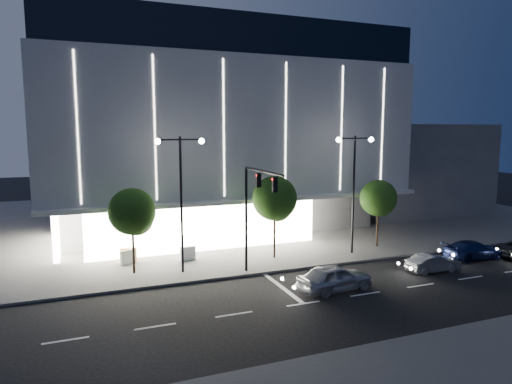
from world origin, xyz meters
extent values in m
plane|color=black|center=(0.00, 0.00, 0.00)|extent=(160.00, 160.00, 0.00)
cube|color=#474747|center=(5.00, 24.00, 0.07)|extent=(70.00, 40.00, 0.15)
cube|color=#4C4C51|center=(3.00, 24.00, 2.00)|extent=(28.00, 21.00, 4.00)
cube|color=#9D9DA2|center=(3.00, 22.00, 9.50)|extent=(30.00, 25.00, 11.00)
cube|color=black|center=(3.00, 22.00, 16.50)|extent=(29.40, 24.50, 3.00)
cube|color=white|center=(0.00, 10.70, 2.00)|extent=(18.00, 0.40, 3.60)
cube|color=white|center=(-10.80, 16.00, 2.00)|extent=(0.40, 10.00, 3.60)
cube|color=#9D9DA2|center=(3.00, 9.70, 4.10)|extent=(30.00, 2.00, 0.30)
cube|color=white|center=(3.00, 9.48, 9.50)|extent=(24.00, 0.06, 10.00)
cube|color=#4C4C51|center=(26.00, 24.00, 5.00)|extent=(16.00, 20.00, 10.00)
cylinder|color=black|center=(1.00, 4.80, 3.50)|extent=(0.18, 0.18, 7.00)
cylinder|color=black|center=(1.00, 1.90, 7.00)|extent=(0.14, 5.80, 0.14)
cube|color=black|center=(1.00, 2.60, 6.40)|extent=(0.28, 0.18, 0.85)
cube|color=black|center=(1.00, 0.20, 6.40)|extent=(0.28, 0.18, 0.85)
sphere|color=#FF0C0C|center=(0.88, 2.60, 6.70)|extent=(0.14, 0.14, 0.14)
cylinder|color=black|center=(-3.00, 6.00, 4.50)|extent=(0.16, 0.16, 9.00)
cylinder|color=black|center=(-3.70, 6.00, 8.80)|extent=(1.40, 0.10, 0.10)
cylinder|color=black|center=(-2.30, 6.00, 8.80)|extent=(1.40, 0.10, 0.10)
sphere|color=white|center=(-4.40, 6.00, 8.70)|extent=(0.36, 0.36, 0.36)
sphere|color=white|center=(-1.60, 6.00, 8.70)|extent=(0.36, 0.36, 0.36)
cylinder|color=black|center=(10.00, 6.00, 4.50)|extent=(0.16, 0.16, 9.00)
cylinder|color=black|center=(9.30, 6.00, 8.80)|extent=(1.40, 0.10, 0.10)
cylinder|color=black|center=(10.70, 6.00, 8.80)|extent=(1.40, 0.10, 0.10)
sphere|color=white|center=(8.60, 6.00, 8.70)|extent=(0.36, 0.36, 0.36)
sphere|color=white|center=(11.40, 6.00, 8.70)|extent=(0.36, 0.36, 0.36)
cylinder|color=black|center=(-6.00, 7.00, 1.89)|extent=(0.16, 0.16, 3.78)
sphere|color=#18340E|center=(-6.00, 7.00, 4.21)|extent=(3.02, 3.02, 3.02)
sphere|color=#18340E|center=(-5.70, 7.20, 3.67)|extent=(2.16, 2.16, 2.16)
sphere|color=#18340E|center=(-6.25, 6.85, 3.89)|extent=(1.94, 1.94, 1.94)
cylinder|color=black|center=(4.00, 7.00, 2.03)|extent=(0.16, 0.16, 4.06)
sphere|color=#18340E|center=(4.00, 7.00, 4.52)|extent=(3.25, 3.25, 3.25)
sphere|color=#18340E|center=(4.30, 7.20, 3.94)|extent=(2.32, 2.32, 2.32)
sphere|color=#18340E|center=(3.75, 6.85, 4.18)|extent=(2.09, 2.09, 2.09)
cylinder|color=black|center=(13.00, 7.00, 1.82)|extent=(0.16, 0.16, 3.64)
sphere|color=#18340E|center=(13.00, 7.00, 4.06)|extent=(2.91, 2.91, 2.91)
sphere|color=#18340E|center=(13.30, 7.20, 3.54)|extent=(2.08, 2.08, 2.08)
sphere|color=#18340E|center=(12.75, 6.85, 3.74)|extent=(1.87, 1.87, 1.87)
imported|color=#A8A9AF|center=(4.64, -0.36, 0.79)|extent=(4.83, 2.39, 1.58)
imported|color=gray|center=(12.67, 0.41, 0.61)|extent=(3.74, 1.42, 1.22)
imported|color=#141E4E|center=(17.66, 1.77, 0.67)|extent=(4.69, 2.08, 1.34)
cube|color=orange|center=(-6.07, 9.62, 0.65)|extent=(1.11, 0.28, 1.00)
cube|color=silver|center=(-6.17, 9.17, 0.65)|extent=(1.11, 0.67, 1.00)
cube|color=silver|center=(-2.07, 8.56, 0.65)|extent=(1.12, 0.38, 1.00)
camera|label=1|loc=(-9.12, -22.71, 9.38)|focal=32.00mm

